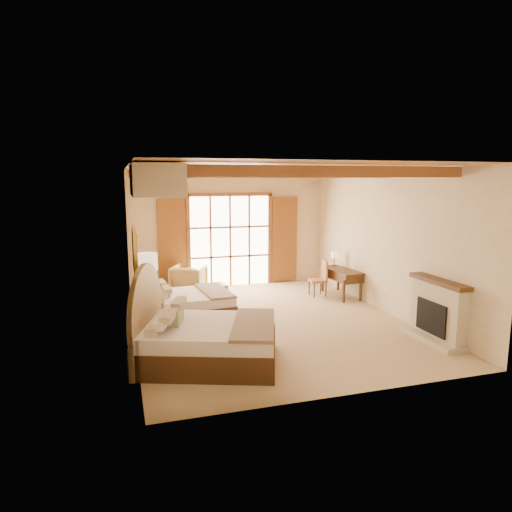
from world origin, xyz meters
name	(u,v)px	position (x,y,z in m)	size (l,w,h in m)	color
floor	(269,321)	(0.00, 0.00, 0.00)	(7.00, 7.00, 0.00)	#CEB089
wall_back	(230,229)	(0.00, 3.50, 1.60)	(5.50, 5.50, 0.00)	beige
wall_left	(131,252)	(-2.75, 0.00, 1.60)	(7.00, 7.00, 0.00)	beige
wall_right	(386,241)	(2.75, 0.00, 1.60)	(7.00, 7.00, 0.00)	beige
ceiling	(270,167)	(0.00, 0.00, 3.20)	(7.00, 7.00, 0.00)	#B57137
ceiling_beams	(270,173)	(0.00, 0.00, 3.08)	(5.39, 4.60, 0.18)	brown
french_doors	(230,241)	(0.00, 3.44, 1.25)	(3.95, 0.08, 2.60)	white
fireplace	(437,314)	(2.60, -2.00, 0.51)	(0.46, 1.40, 1.16)	beige
painting	(135,250)	(-2.70, -0.75, 1.75)	(0.06, 0.95, 0.75)	gold
canopy_valance	(156,180)	(-2.40, -2.00, 2.95)	(0.70, 1.40, 0.45)	beige
bed_near	(199,338)	(-1.80, -1.82, 0.43)	(2.67, 2.25, 1.43)	#4B351C
bed_far	(180,303)	(-1.77, 0.65, 0.37)	(1.95, 1.53, 1.21)	#4B351C
nightstand	(149,325)	(-2.50, -0.54, 0.32)	(0.54, 0.54, 0.65)	#4B351C
floor_lamp	(147,268)	(-2.50, -0.74, 1.43)	(0.36, 0.36, 1.68)	#3A2E19
armchair	(189,280)	(-1.27, 2.77, 0.38)	(0.81, 0.83, 0.76)	tan
ottoman	(215,291)	(-0.71, 2.14, 0.19)	(0.51, 0.51, 0.37)	#A88952
desk	(341,282)	(2.42, 1.45, 0.37)	(0.67, 1.33, 0.70)	#4B351C
desk_chair	(318,285)	(1.88, 1.64, 0.29)	(0.45, 0.45, 0.92)	#9B653E
desk_lamp	(334,255)	(2.46, 1.95, 0.98)	(0.19, 0.19, 0.37)	#3A2E19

